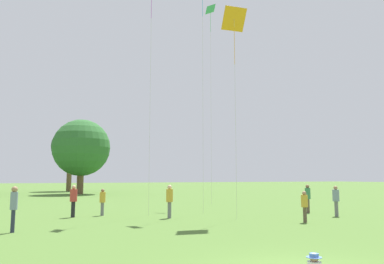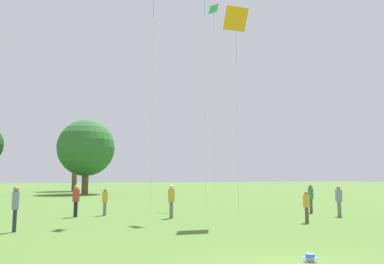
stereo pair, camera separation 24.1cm
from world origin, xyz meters
TOP-DOWN VIEW (x-y plane):
  - person_standing_0 at (6.71, 8.02)m, footprint 0.44×0.44m
  - person_standing_1 at (10.33, 9.63)m, footprint 0.50×0.50m
  - person_standing_2 at (-6.33, 10.04)m, footprint 0.40×0.40m
  - person_standing_3 at (10.34, 11.99)m, footprint 0.41×0.41m
  - person_standing_4 at (-1.81, 15.41)m, footprint 0.45×0.45m
  - person_standing_5 at (1.29, 12.54)m, footprint 0.44×0.44m
  - person_standing_6 at (-3.47, 15.08)m, footprint 0.44×0.44m
  - kite_0 at (7.87, 20.59)m, footprint 0.70×0.92m
  - kite_4 at (4.44, 10.73)m, footprint 1.39×0.82m
  - distant_tree_1 at (0.21, 56.48)m, footprint 5.94×5.94m
  - distant_tree_2 at (0.48, 44.48)m, footprint 7.53×7.53m

SIDE VIEW (x-z plane):
  - person_standing_0 at x=6.71m, z-range 0.14..1.67m
  - person_standing_4 at x=-1.81m, z-range 0.14..1.68m
  - person_standing_1 at x=10.33m, z-range 0.16..1.88m
  - person_standing_6 at x=-3.47m, z-range 0.16..1.92m
  - person_standing_3 at x=10.34m, z-range 0.18..1.93m
  - person_standing_5 at x=1.29m, z-range 0.17..1.96m
  - person_standing_2 at x=-6.33m, z-range 0.22..2.06m
  - distant_tree_2 at x=0.48m, z-range 1.16..11.06m
  - distant_tree_1 at x=0.21m, z-range 2.05..12.24m
  - kite_4 at x=4.44m, z-range 5.04..16.75m
  - kite_0 at x=7.87m, z-range 7.13..24.16m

